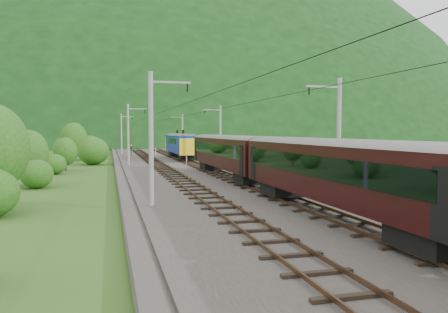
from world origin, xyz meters
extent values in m
plane|color=#2B551A|center=(0.00, 0.00, 0.00)|extent=(600.00, 600.00, 0.00)
cube|color=#38332D|center=(0.00, 10.00, 0.15)|extent=(14.00, 220.00, 0.30)
cube|color=brown|center=(-3.12, 10.00, 0.49)|extent=(0.08, 220.00, 0.15)
cube|color=brown|center=(-1.68, 10.00, 0.49)|extent=(0.08, 220.00, 0.15)
cube|color=black|center=(-2.40, 10.00, 0.36)|extent=(2.40, 220.00, 0.12)
cube|color=brown|center=(1.68, 10.00, 0.49)|extent=(0.08, 220.00, 0.15)
cube|color=brown|center=(3.12, 10.00, 0.49)|extent=(0.08, 220.00, 0.15)
cube|color=black|center=(2.40, 10.00, 0.36)|extent=(2.40, 220.00, 0.12)
cylinder|color=gray|center=(-6.20, 0.00, 4.30)|extent=(0.28, 0.28, 8.00)
cube|color=gray|center=(-5.00, 0.00, 7.70)|extent=(2.40, 0.12, 0.12)
cylinder|color=black|center=(-4.00, 0.00, 7.40)|extent=(0.10, 0.10, 0.50)
cylinder|color=gray|center=(-6.20, 32.00, 4.30)|extent=(0.28, 0.28, 8.00)
cube|color=gray|center=(-5.00, 32.00, 7.70)|extent=(2.40, 0.12, 0.12)
cylinder|color=black|center=(-4.00, 32.00, 7.40)|extent=(0.10, 0.10, 0.50)
cylinder|color=gray|center=(-6.20, 64.00, 4.30)|extent=(0.28, 0.28, 8.00)
cube|color=gray|center=(-5.00, 64.00, 7.70)|extent=(2.40, 0.12, 0.12)
cylinder|color=black|center=(-4.00, 64.00, 7.40)|extent=(0.10, 0.10, 0.50)
cylinder|color=gray|center=(-6.20, 96.00, 4.30)|extent=(0.28, 0.28, 8.00)
cube|color=gray|center=(-5.00, 96.00, 7.70)|extent=(2.40, 0.12, 0.12)
cylinder|color=black|center=(-4.00, 96.00, 7.40)|extent=(0.10, 0.10, 0.50)
cylinder|color=gray|center=(-6.20, 128.00, 4.30)|extent=(0.28, 0.28, 8.00)
cube|color=gray|center=(-5.00, 128.00, 7.70)|extent=(2.40, 0.12, 0.12)
cylinder|color=black|center=(-4.00, 128.00, 7.40)|extent=(0.10, 0.10, 0.50)
cylinder|color=gray|center=(6.20, 0.00, 4.30)|extent=(0.28, 0.28, 8.00)
cube|color=gray|center=(5.00, 0.00, 7.70)|extent=(2.40, 0.12, 0.12)
cylinder|color=black|center=(4.00, 0.00, 7.40)|extent=(0.10, 0.10, 0.50)
cylinder|color=gray|center=(6.20, 32.00, 4.30)|extent=(0.28, 0.28, 8.00)
cube|color=gray|center=(5.00, 32.00, 7.70)|extent=(2.40, 0.12, 0.12)
cylinder|color=black|center=(4.00, 32.00, 7.40)|extent=(0.10, 0.10, 0.50)
cylinder|color=gray|center=(6.20, 64.00, 4.30)|extent=(0.28, 0.28, 8.00)
cube|color=gray|center=(5.00, 64.00, 7.70)|extent=(2.40, 0.12, 0.12)
cylinder|color=black|center=(4.00, 64.00, 7.40)|extent=(0.10, 0.10, 0.50)
cylinder|color=gray|center=(6.20, 96.00, 4.30)|extent=(0.28, 0.28, 8.00)
cube|color=gray|center=(5.00, 96.00, 7.70)|extent=(2.40, 0.12, 0.12)
cylinder|color=black|center=(4.00, 96.00, 7.40)|extent=(0.10, 0.10, 0.50)
cylinder|color=gray|center=(6.20, 128.00, 4.30)|extent=(0.28, 0.28, 8.00)
cube|color=gray|center=(5.00, 128.00, 7.70)|extent=(2.40, 0.12, 0.12)
cylinder|color=black|center=(4.00, 128.00, 7.40)|extent=(0.10, 0.10, 0.50)
cylinder|color=black|center=(-2.40, 10.00, 7.10)|extent=(0.03, 198.00, 0.03)
cylinder|color=black|center=(2.40, 10.00, 7.10)|extent=(0.03, 198.00, 0.03)
ellipsoid|color=black|center=(0.00, 260.00, 0.00)|extent=(504.00, 360.00, 244.00)
cube|color=black|center=(2.40, -6.27, 2.74)|extent=(2.62, 19.90, 2.71)
cylinder|color=slate|center=(2.40, -6.27, 3.96)|extent=(2.62, 19.81, 2.62)
cube|color=black|center=(1.07, -6.27, 3.07)|extent=(0.05, 17.52, 1.04)
cube|color=black|center=(3.73, -6.27, 3.07)|extent=(0.05, 17.52, 1.04)
cube|color=black|center=(2.40, -13.24, 0.98)|extent=(1.99, 2.90, 0.81)
cube|color=black|center=(2.40, 0.69, 0.98)|extent=(1.99, 2.90, 0.81)
cube|color=black|center=(2.40, 14.43, 2.74)|extent=(2.62, 19.90, 2.71)
cylinder|color=slate|center=(2.40, 14.43, 3.96)|extent=(2.62, 19.81, 2.62)
cube|color=black|center=(1.07, 14.43, 3.07)|extent=(0.05, 17.52, 1.04)
cube|color=black|center=(3.73, 14.43, 3.07)|extent=(0.05, 17.52, 1.04)
cube|color=black|center=(2.40, 7.46, 0.98)|extent=(1.99, 2.90, 0.81)
cube|color=black|center=(2.40, 21.39, 0.98)|extent=(1.99, 2.90, 0.81)
cube|color=navy|center=(2.40, 43.27, 2.74)|extent=(2.62, 16.29, 2.71)
cylinder|color=slate|center=(2.40, 43.27, 3.96)|extent=(2.62, 16.20, 2.62)
cube|color=black|center=(1.07, 43.27, 3.07)|extent=(0.05, 14.33, 1.04)
cube|color=black|center=(3.73, 43.27, 3.07)|extent=(0.05, 14.33, 1.04)
cube|color=black|center=(2.40, 37.57, 0.98)|extent=(1.99, 2.90, 0.81)
cube|color=black|center=(2.40, 48.97, 0.98)|extent=(1.99, 2.90, 0.81)
cube|color=yellow|center=(2.40, 51.21, 2.56)|extent=(2.68, 0.50, 2.44)
cube|color=yellow|center=(2.40, 35.33, 2.56)|extent=(2.68, 0.50, 2.44)
cube|color=black|center=(2.40, 46.27, 4.60)|extent=(0.08, 1.60, 0.81)
cylinder|color=red|center=(-0.29, 55.26, 1.06)|extent=(0.16, 0.16, 1.52)
cylinder|color=red|center=(0.13, 24.19, 1.16)|extent=(0.18, 0.18, 1.71)
cylinder|color=black|center=(-4.71, 56.09, 1.22)|extent=(0.13, 0.13, 1.84)
sphere|color=red|center=(-4.71, 56.09, 2.18)|extent=(0.22, 0.22, 0.22)
ellipsoid|color=#194713|center=(-14.51, 12.87, 1.21)|extent=(2.70, 2.70, 2.43)
ellipsoid|color=#194713|center=(-14.50, 25.27, 1.14)|extent=(2.52, 2.52, 2.27)
ellipsoid|color=#194713|center=(-10.83, 38.54, 1.97)|extent=(4.38, 4.38, 3.94)
ellipsoid|color=#194713|center=(-15.25, 50.77, 2.12)|extent=(4.71, 4.71, 4.24)
ellipsoid|color=#194713|center=(-12.27, 66.07, 1.96)|extent=(4.37, 4.37, 3.93)
ellipsoid|color=#194713|center=(-15.15, 76.89, 1.16)|extent=(2.57, 2.57, 2.32)
ellipsoid|color=#194713|center=(-13.23, 92.83, 1.90)|extent=(4.21, 4.21, 3.79)
cylinder|color=black|center=(-15.52, 15.48, 1.33)|extent=(0.24, 0.24, 2.67)
ellipsoid|color=#194713|center=(-15.52, 15.48, 2.86)|extent=(3.43, 3.43, 4.11)
cylinder|color=black|center=(-13.72, 29.40, 1.10)|extent=(0.24, 0.24, 2.20)
ellipsoid|color=#194713|center=(-13.72, 29.40, 2.35)|extent=(2.82, 2.82, 3.39)
cylinder|color=black|center=(-14.15, 48.00, 1.68)|extent=(0.24, 0.24, 3.35)
ellipsoid|color=#194713|center=(-14.15, 48.00, 3.59)|extent=(4.31, 4.31, 5.18)
cylinder|color=black|center=(-15.89, 64.63, 1.08)|extent=(0.24, 0.24, 2.15)
ellipsoid|color=#194713|center=(-15.89, 64.63, 2.30)|extent=(2.76, 2.76, 3.32)
ellipsoid|color=#194713|center=(13.82, 0.62, 0.97)|extent=(2.17, 2.17, 1.95)
ellipsoid|color=#194713|center=(12.23, 22.16, 1.34)|extent=(2.97, 2.97, 2.68)
ellipsoid|color=#194713|center=(11.22, 39.07, 0.80)|extent=(1.77, 1.77, 1.60)
ellipsoid|color=#194713|center=(10.38, 58.38, 1.19)|extent=(2.63, 2.63, 2.37)
camera|label=1|loc=(-8.61, -26.16, 4.78)|focal=35.00mm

